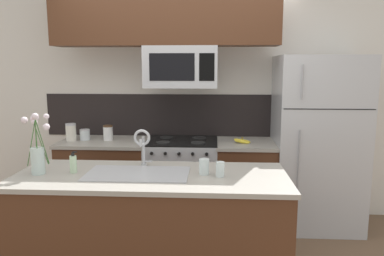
{
  "coord_description": "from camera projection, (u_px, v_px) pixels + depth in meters",
  "views": [
    {
      "loc": [
        0.34,
        -3.01,
        1.7
      ],
      "look_at": [
        0.15,
        0.27,
        1.16
      ],
      "focal_mm": 35.0,
      "sensor_mm": 36.0,
      "label": 1
    }
  ],
  "objects": [
    {
      "name": "refrigerator",
      "position": [
        317.0,
        143.0,
        3.94
      ],
      "size": [
        0.89,
        0.74,
        1.81
      ],
      "color": "#B7BABF",
      "rests_on": "ground"
    },
    {
      "name": "storage_jar_short",
      "position": [
        108.0,
        133.0,
        4.06
      ],
      "size": [
        0.1,
        0.1,
        0.16
      ],
      "color": "silver",
      "rests_on": "back_counter_left"
    },
    {
      "name": "storage_jar_tall",
      "position": [
        71.0,
        132.0,
        4.03
      ],
      "size": [
        0.11,
        0.11,
        0.19
      ],
      "color": "silver",
      "rests_on": "back_counter_left"
    },
    {
      "name": "dish_soap_bottle",
      "position": [
        73.0,
        164.0,
        2.81
      ],
      "size": [
        0.06,
        0.05,
        0.16
      ],
      "color": "beige",
      "rests_on": "island_counter"
    },
    {
      "name": "spare_glass",
      "position": [
        220.0,
        169.0,
        2.71
      ],
      "size": [
        0.06,
        0.06,
        0.11
      ],
      "color": "silver",
      "rests_on": "island_counter"
    },
    {
      "name": "back_counter_left",
      "position": [
        106.0,
        181.0,
        4.13
      ],
      "size": [
        0.95,
        0.65,
        0.91
      ],
      "color": "#4C2B19",
      "rests_on": "ground"
    },
    {
      "name": "microwave",
      "position": [
        181.0,
        67.0,
        3.86
      ],
      "size": [
        0.74,
        0.4,
        0.42
      ],
      "color": "#B7BABF"
    },
    {
      "name": "back_counter_right",
      "position": [
        245.0,
        183.0,
        4.04
      ],
      "size": [
        0.63,
        0.65,
        0.91
      ],
      "color": "#4C2B19",
      "rests_on": "ground"
    },
    {
      "name": "sink_faucet",
      "position": [
        142.0,
        142.0,
        2.96
      ],
      "size": [
        0.14,
        0.14,
        0.31
      ],
      "color": "#B7BABF",
      "rests_on": "island_counter"
    },
    {
      "name": "island_counter",
      "position": [
        152.0,
        232.0,
        2.85
      ],
      "size": [
        2.03,
        0.79,
        0.91
      ],
      "color": "#4C2B19",
      "rests_on": "ground"
    },
    {
      "name": "rear_partition",
      "position": [
        210.0,
        102.0,
        4.3
      ],
      "size": [
        5.2,
        0.1,
        2.6
      ],
      "primitive_type": "cube",
      "color": "silver",
      "rests_on": "ground"
    },
    {
      "name": "kitchen_sink",
      "position": [
        138.0,
        183.0,
        2.8
      ],
      "size": [
        0.76,
        0.42,
        0.16
      ],
      "color": "#ADAFB5",
      "rests_on": "island_counter"
    },
    {
      "name": "stove_range",
      "position": [
        182.0,
        182.0,
        4.08
      ],
      "size": [
        0.76,
        0.64,
        0.93
      ],
      "color": "#B7BABF",
      "rests_on": "ground"
    },
    {
      "name": "splash_band",
      "position": [
        184.0,
        115.0,
        4.28
      ],
      "size": [
        3.2,
        0.01,
        0.48
      ],
      "primitive_type": "cube",
      "color": "black",
      "rests_on": "rear_partition"
    },
    {
      "name": "banana_bunch",
      "position": [
        242.0,
        141.0,
        3.9
      ],
      "size": [
        0.19,
        0.12,
        0.08
      ],
      "color": "yellow",
      "rests_on": "back_counter_right"
    },
    {
      "name": "drinking_glass",
      "position": [
        204.0,
        167.0,
        2.77
      ],
      "size": [
        0.08,
        0.08,
        0.12
      ],
      "color": "silver",
      "rests_on": "island_counter"
    },
    {
      "name": "storage_jar_medium",
      "position": [
        85.0,
        135.0,
        4.07
      ],
      "size": [
        0.11,
        0.11,
        0.12
      ],
      "color": "silver",
      "rests_on": "back_counter_left"
    },
    {
      "name": "upper_cabinet_band",
      "position": [
        165.0,
        16.0,
        3.75
      ],
      "size": [
        2.28,
        0.34,
        0.6
      ],
      "primitive_type": "cube",
      "color": "#4C2B19"
    },
    {
      "name": "flower_vase",
      "position": [
        38.0,
        153.0,
        2.77
      ],
      "size": [
        0.18,
        0.14,
        0.46
      ],
      "color": "silver",
      "rests_on": "island_counter"
    }
  ]
}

